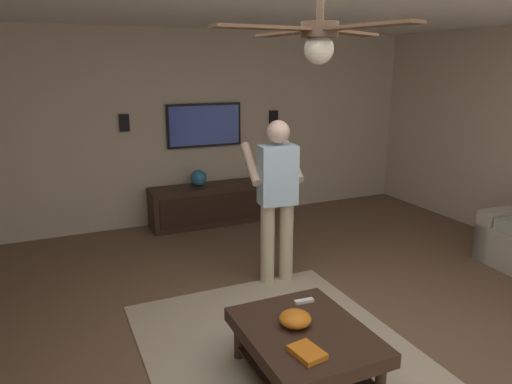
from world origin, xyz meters
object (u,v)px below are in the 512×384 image
at_px(person_standing, 277,192).
at_px(wall_speaker_right, 124,123).
at_px(book, 307,352).
at_px(wall_speaker_left, 274,118).
at_px(coffee_table, 305,343).
at_px(vase_round, 199,178).
at_px(ceiling_fan, 318,35).
at_px(bowl, 295,319).
at_px(tv, 204,125).
at_px(media_console, 212,204).
at_px(remote_white, 304,301).

height_order(person_standing, wall_speaker_right, person_standing).
xyz_separation_m(book, wall_speaker_left, (4.03, -1.74, 0.98)).
bearing_deg(person_standing, coffee_table, 167.70).
xyz_separation_m(vase_round, ceiling_fan, (-3.74, 0.46, 1.63)).
distance_m(vase_round, ceiling_fan, 4.11).
xyz_separation_m(person_standing, bowl, (-1.45, 0.58, -0.48)).
bearing_deg(vase_round, coffee_table, 174.09).
relative_size(tv, vase_round, 4.79).
distance_m(coffee_table, vase_round, 3.59).
bearing_deg(coffee_table, media_console, -8.71).
bearing_deg(wall_speaker_left, coffee_table, 156.93).
relative_size(person_standing, wall_speaker_right, 7.45).
xyz_separation_m(media_console, wall_speaker_left, (0.25, -1.07, 1.12)).
distance_m(book, wall_speaker_left, 4.50).
bearing_deg(ceiling_fan, tv, -9.02).
height_order(remote_white, wall_speaker_right, wall_speaker_right).
bearing_deg(wall_speaker_left, ceiling_fan, 156.85).
height_order(bowl, vase_round, vase_round).
distance_m(media_console, tv, 1.10).
bearing_deg(media_console, wall_speaker_right, -103.35).
bearing_deg(book, person_standing, -29.68).
xyz_separation_m(remote_white, vase_round, (3.22, -0.19, 0.25)).
relative_size(book, wall_speaker_right, 1.00).
bearing_deg(vase_round, book, 172.45).
xyz_separation_m(tv, vase_round, (-0.20, 0.17, -0.69)).
bearing_deg(ceiling_fan, person_standing, -20.17).
bearing_deg(vase_round, ceiling_fan, 173.05).
xyz_separation_m(media_console, bowl, (-3.44, 0.58, 0.18)).
bearing_deg(wall_speaker_right, coffee_table, -171.95).
relative_size(coffee_table, book, 4.55).
distance_m(tv, ceiling_fan, 4.10).
xyz_separation_m(wall_speaker_left, wall_speaker_right, (0.00, 2.14, 0.03)).
bearing_deg(tv, media_console, 0.00).
bearing_deg(ceiling_fan, media_console, -9.60).
bearing_deg(wall_speaker_right, remote_white, -168.31).
height_order(bowl, wall_speaker_left, wall_speaker_left).
relative_size(person_standing, remote_white, 10.93).
relative_size(remote_white, wall_speaker_left, 0.68).
height_order(remote_white, book, book).
xyz_separation_m(vase_round, wall_speaker_right, (0.21, 0.90, 0.77)).
xyz_separation_m(media_console, wall_speaker_right, (0.25, 1.07, 1.15)).
xyz_separation_m(media_console, remote_white, (-3.18, 0.36, 0.14)).
height_order(media_console, tv, tv).
distance_m(coffee_table, book, 0.32).
xyz_separation_m(vase_round, wall_speaker_left, (0.21, -1.24, 0.74)).
height_order(wall_speaker_left, wall_speaker_right, wall_speaker_right).
xyz_separation_m(coffee_table, remote_white, (0.33, -0.18, 0.12)).
height_order(coffee_table, remote_white, remote_white).
height_order(book, vase_round, vase_round).
height_order(person_standing, vase_round, person_standing).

